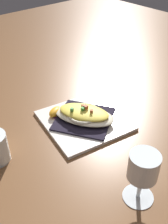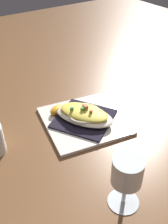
{
  "view_description": "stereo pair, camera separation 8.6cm",
  "coord_description": "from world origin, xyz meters",
  "views": [
    {
      "loc": [
        -0.52,
        0.46,
        0.55
      ],
      "look_at": [
        0.0,
        0.0,
        0.04
      ],
      "focal_mm": 42.62,
      "sensor_mm": 36.0,
      "label": 1
    },
    {
      "loc": [
        -0.58,
        0.39,
        0.55
      ],
      "look_at": [
        0.0,
        0.0,
        0.04
      ],
      "focal_mm": 42.62,
      "sensor_mm": 36.0,
      "label": 2
    }
  ],
  "objects": [
    {
      "name": "folded_napkin",
      "position": [
        0.0,
        0.0,
        0.01
      ],
      "size": [
        0.24,
        0.24,
        0.01
      ],
      "primitive_type": "cube",
      "rotation": [
        0.0,
        0.0,
        0.55
      ],
      "color": "black",
      "rests_on": "square_plate"
    },
    {
      "name": "orange_garnish",
      "position": [
        0.08,
        0.06,
        0.02
      ],
      "size": [
        0.06,
        0.07,
        0.03
      ],
      "color": "#5A2556",
      "rests_on": "square_plate"
    },
    {
      "name": "square_plate",
      "position": [
        0.0,
        0.0,
        0.01
      ],
      "size": [
        0.3,
        0.3,
        0.01
      ],
      "primitive_type": "cube",
      "rotation": [
        0.0,
        0.0,
        -0.19
      ],
      "color": "white",
      "rests_on": "ground_plane"
    },
    {
      "name": "stemmed_glass",
      "position": [
        -0.31,
        0.1,
        0.1
      ],
      "size": [
        0.08,
        0.08,
        0.14
      ],
      "color": "white",
      "rests_on": "ground_plane"
    },
    {
      "name": "ground_plane",
      "position": [
        0.0,
        0.0,
        0.0
      ],
      "size": [
        2.6,
        2.6,
        0.0
      ],
      "primitive_type": "plane",
      "color": "brown"
    },
    {
      "name": "gratin_dish",
      "position": [
        0.0,
        0.0,
        0.03
      ],
      "size": [
        0.23,
        0.19,
        0.05
      ],
      "color": "beige",
      "rests_on": "folded_napkin"
    }
  ]
}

